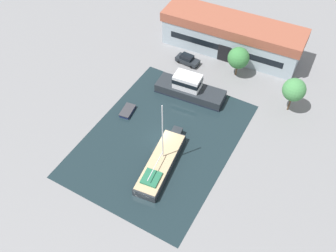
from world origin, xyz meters
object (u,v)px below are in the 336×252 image
sailboat_moored (161,163)px  motor_cruiser (189,88)px  parked_car (187,60)px  quay_tree_by_water (294,90)px  quay_tree_near_building (238,58)px  warehouse_building (232,36)px  small_dinghy (127,111)px

sailboat_moored → motor_cruiser: size_ratio=1.08×
parked_car → motor_cruiser: (4.15, -7.30, 0.59)m
quay_tree_by_water → parked_car: quay_tree_by_water is taller
quay_tree_near_building → quay_tree_by_water: 11.54m
warehouse_building → quay_tree_by_water: (14.63, -9.94, 1.08)m
warehouse_building → parked_car: warehouse_building is taller
sailboat_moored → motor_cruiser: sailboat_moored is taller
parked_car → small_dinghy: 16.27m
parked_car → small_dinghy: parked_car is taller
quay_tree_near_building → motor_cruiser: 10.28m
warehouse_building → parked_car: 9.46m
warehouse_building → small_dinghy: 24.95m
parked_car → small_dinghy: bearing=-5.5°
parked_car → motor_cruiser: bearing=33.4°
warehouse_building → motor_cruiser: size_ratio=2.20×
quay_tree_by_water → sailboat_moored: size_ratio=0.48×
warehouse_building → small_dinghy: size_ratio=7.92×
quay_tree_near_building → small_dinghy: size_ratio=1.69×
sailboat_moored → small_dinghy: sailboat_moored is taller
warehouse_building → quay_tree_near_building: (3.79, -6.03, 0.43)m
quay_tree_by_water → small_dinghy: quay_tree_by_water is taller
warehouse_building → quay_tree_near_building: warehouse_building is taller
parked_car → sailboat_moored: sailboat_moored is taller
warehouse_building → small_dinghy: bearing=-111.7°
quay_tree_near_building → sailboat_moored: bearing=-93.8°
quay_tree_near_building → quay_tree_by_water: quay_tree_by_water is taller
motor_cruiser → quay_tree_by_water: bearing=-78.2°
parked_car → sailboat_moored: (7.53, -22.57, -0.08)m
motor_cruiser → parked_car: bearing=24.6°
quay_tree_by_water → motor_cruiser: 16.77m
small_dinghy → quay_tree_by_water: bearing=-157.7°
warehouse_building → quay_tree_by_water: 17.72m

